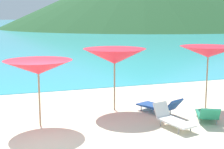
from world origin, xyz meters
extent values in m
cube|color=beige|center=(0.00, 10.00, -0.15)|extent=(50.00, 100.00, 0.30)
cylinder|color=#9E7F59|center=(0.04, 1.66, 0.97)|extent=(0.05, 0.05, 1.95)
cone|color=red|center=(0.04, 1.66, 1.84)|extent=(2.18, 2.18, 0.43)
sphere|color=#9E7F59|center=(0.04, 1.66, 1.98)|extent=(0.07, 0.07, 0.07)
cylinder|color=#9E7F59|center=(2.81, 2.58, 1.05)|extent=(0.05, 0.05, 2.10)
cone|color=red|center=(2.81, 2.58, 1.96)|extent=(2.46, 2.46, 0.55)
sphere|color=#9E7F59|center=(2.81, 2.58, 2.13)|extent=(0.07, 0.07, 0.07)
cylinder|color=#9E7F59|center=(6.10, 1.73, 1.10)|extent=(0.05, 0.05, 2.20)
cone|color=red|center=(6.10, 1.73, 2.10)|extent=(2.09, 2.09, 0.40)
sphere|color=#9E7F59|center=(6.10, 1.73, 2.23)|extent=(0.07, 0.07, 0.07)
cube|color=white|center=(3.88, 0.00, 0.21)|extent=(0.79, 1.28, 0.05)
cube|color=white|center=(3.73, 0.68, 0.44)|extent=(0.57, 0.36, 0.46)
cylinder|color=gray|center=(3.73, -0.42, 0.09)|extent=(0.04, 0.04, 0.19)
cylinder|color=gray|center=(4.18, -0.32, 0.09)|extent=(0.04, 0.04, 0.19)
cylinder|color=gray|center=(3.55, 0.40, 0.09)|extent=(0.04, 0.04, 0.19)
cylinder|color=gray|center=(4.01, 0.49, 0.09)|extent=(0.04, 0.04, 0.19)
cube|color=#268C66|center=(5.27, 0.48, 0.20)|extent=(1.03, 1.22, 0.05)
cube|color=#268C66|center=(4.97, -0.12, 0.40)|extent=(0.69, 0.58, 0.42)
cylinder|color=gray|center=(5.65, 0.64, 0.09)|extent=(0.04, 0.04, 0.17)
cylinder|color=gray|center=(5.18, 0.88, 0.09)|extent=(0.04, 0.04, 0.17)
cylinder|color=gray|center=(5.32, -0.01, 0.09)|extent=(0.04, 0.04, 0.17)
cylinder|color=gray|center=(4.85, 0.23, 0.09)|extent=(0.04, 0.04, 0.17)
cube|color=#1E478C|center=(4.07, 1.84, 0.21)|extent=(1.06, 1.43, 0.05)
cube|color=#1E478C|center=(4.38, 1.08, 0.42)|extent=(0.70, 0.59, 0.45)
cylinder|color=gray|center=(4.16, 2.33, 0.09)|extent=(0.04, 0.04, 0.19)
cylinder|color=gray|center=(3.67, 2.13, 0.09)|extent=(0.04, 0.04, 0.19)
cylinder|color=gray|center=(4.50, 1.49, 0.09)|extent=(0.04, 0.04, 0.19)
cylinder|color=gray|center=(4.01, 1.29, 0.09)|extent=(0.04, 0.04, 0.19)
camera|label=1|loc=(-1.05, -8.45, 3.33)|focal=53.27mm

